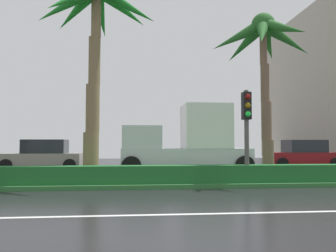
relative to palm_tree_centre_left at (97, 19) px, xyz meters
The scene contains 10 objects.
ground_plane 6.94m from the palm_tree_centre_left, 27.57° to the left, with size 90.00×42.00×0.10m, color black.
near_lane_divider_stripe 8.70m from the palm_tree_centre_left, 62.51° to the right, with size 81.00×0.14×0.01m, color white.
median_strip 6.69m from the palm_tree_centre_left, ahead, with size 85.50×4.00×0.15m, color #2D6B33.
median_hedge 6.40m from the palm_tree_centre_left, 17.52° to the right, with size 76.50×0.70×0.60m.
palm_tree_centre_left is the anchor object (origin of this frame).
palm_tree_centre 6.50m from the palm_tree_centre_left, ahead, with size 4.15×3.98×6.48m.
traffic_signal_median_right 6.58m from the palm_tree_centre_left, 11.58° to the right, with size 0.28×0.43×3.22m.
car_in_traffic_second 9.67m from the palm_tree_centre_left, 116.61° to the left, with size 4.30×2.02×1.72m.
box_truck_lead 7.64m from the palm_tree_centre_left, 48.54° to the left, with size 6.40×2.64×3.46m.
car_in_traffic_third 14.97m from the palm_tree_centre_left, 33.22° to the left, with size 4.30×2.02×1.72m.
Camera 1 is at (-1.49, -5.47, 1.51)m, focal length 37.53 mm.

